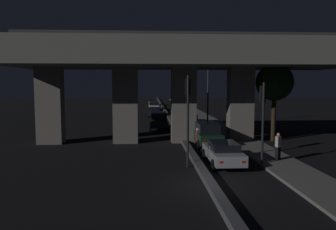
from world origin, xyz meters
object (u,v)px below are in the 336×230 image
street_lamp (205,83)px  car_dark_green_second (206,133)px  car_silver_lead (223,152)px  pedestrian_on_sidewalk (278,146)px  car_dark_green_lead_oncoming (159,121)px  motorcycle_black_filtering_far (184,127)px  car_taxi_yellow_fourth_oncoming (153,103)px  motorcycle_red_filtering_mid (198,138)px  traffic_light_left_of_median (188,105)px  car_white_third_oncoming (154,106)px  car_dark_blue_second_oncoming (154,112)px  car_dark_blue_fourth (190,120)px  motorcycle_blue_filtering_near (212,154)px  traffic_light_right_of_median (263,109)px  car_white_third (198,127)px

street_lamp → car_dark_green_second: bearing=-99.3°
car_silver_lead → pedestrian_on_sidewalk: (3.59, 0.46, 0.24)m
street_lamp → car_dark_green_lead_oncoming: 7.31m
car_silver_lead → motorcycle_black_filtering_far: motorcycle_black_filtering_far is taller
car_silver_lead → motorcycle_black_filtering_far: 12.87m
car_taxi_yellow_fourth_oncoming → car_dark_green_second: bearing=2.3°
motorcycle_red_filtering_mid → traffic_light_left_of_median: bearing=165.1°
motorcycle_black_filtering_far → pedestrian_on_sidewalk: (4.59, -12.37, 0.36)m
car_white_third_oncoming → car_taxi_yellow_fourth_oncoming: car_white_third_oncoming is taller
car_silver_lead → car_white_third_oncoming: size_ratio=0.94×
street_lamp → car_taxi_yellow_fourth_oncoming: bearing=98.8°
car_dark_blue_second_oncoming → car_white_third_oncoming: size_ratio=0.90×
street_lamp → car_silver_lead: street_lamp is taller
car_dark_blue_fourth → car_dark_blue_second_oncoming: car_dark_blue_second_oncoming is taller
car_taxi_yellow_fourth_oncoming → motorcycle_blue_filtering_near: 54.62m
car_dark_green_second → car_silver_lead: bearing=176.7°
car_dark_blue_second_oncoming → car_taxi_yellow_fourth_oncoming: 25.04m
car_dark_green_lead_oncoming → car_taxi_yellow_fourth_oncoming: bearing=-179.5°
car_dark_blue_second_oncoming → motorcycle_black_filtering_far: motorcycle_black_filtering_far is taller
street_lamp → motorcycle_black_filtering_far: 7.69m
car_dark_blue_fourth → pedestrian_on_sidewalk: (3.33, -17.85, 0.26)m
street_lamp → car_white_third_oncoming: street_lamp is taller
car_white_third_oncoming → pedestrian_on_sidewalk: 42.66m
street_lamp → pedestrian_on_sidewalk: bearing=-85.1°
motorcycle_red_filtering_mid → car_dark_blue_second_oncoming: bearing=5.9°
traffic_light_right_of_median → car_dark_blue_second_oncoming: 30.86m
motorcycle_blue_filtering_near → motorcycle_red_filtering_mid: bearing=1.1°
car_dark_blue_fourth → car_dark_green_lead_oncoming: (-3.69, -2.60, 0.23)m
car_white_third → car_dark_blue_fourth: 6.09m
traffic_light_right_of_median → car_white_third_oncoming: 43.44m
car_taxi_yellow_fourth_oncoming → pedestrian_on_sidewalk: 54.78m
street_lamp → motorcycle_red_filtering_mid: (-2.71, -12.41, -4.35)m
car_silver_lead → car_dark_blue_fourth: (0.26, 18.31, -0.02)m
car_dark_green_second → car_dark_blue_second_oncoming: 23.58m
car_dark_blue_second_oncoming → motorcycle_blue_filtering_near: size_ratio=2.38×
motorcycle_red_filtering_mid → car_taxi_yellow_fourth_oncoming: bearing=2.2°
motorcycle_black_filtering_far → car_white_third_oncoming: bearing=4.5°
traffic_light_left_of_median → car_taxi_yellow_fourth_oncoming: bearing=91.4°
motorcycle_blue_filtering_near → motorcycle_black_filtering_far: size_ratio=0.94×
car_white_third_oncoming → car_dark_green_lead_oncoming: bearing=-2.3°
motorcycle_red_filtering_mid → motorcycle_black_filtering_far: 6.86m
car_taxi_yellow_fourth_oncoming → pedestrian_on_sidewalk: bearing=5.5°
traffic_light_right_of_median → car_dark_green_second: 7.61m
car_dark_green_second → pedestrian_on_sidewalk: pedestrian_on_sidewalk is taller
car_dark_blue_fourth → car_dark_green_lead_oncoming: car_dark_green_lead_oncoming is taller
motorcycle_blue_filtering_near → car_dark_green_lead_oncoming: bearing=11.1°
traffic_light_left_of_median → car_dark_green_second: (2.32, 6.90, -2.68)m
traffic_light_left_of_median → pedestrian_on_sidewalk: size_ratio=3.20×
car_silver_lead → car_taxi_yellow_fourth_oncoming: car_silver_lead is taller
car_taxi_yellow_fourth_oncoming → motorcycle_black_filtering_far: motorcycle_black_filtering_far is taller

